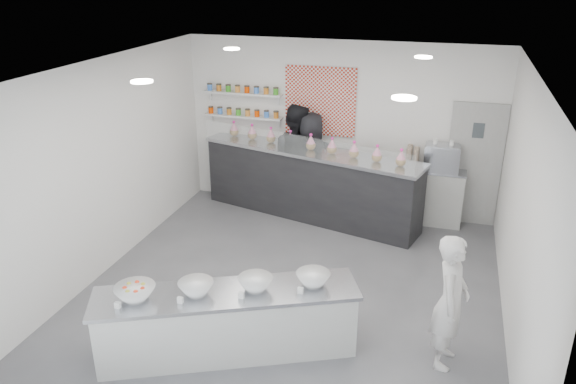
% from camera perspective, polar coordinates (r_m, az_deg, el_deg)
% --- Properties ---
extents(floor, '(6.00, 6.00, 0.00)m').
position_cam_1_polar(floor, '(7.82, 0.34, -9.95)').
color(floor, '#515156').
rests_on(floor, ground).
extents(ceiling, '(6.00, 6.00, 0.00)m').
position_cam_1_polar(ceiling, '(6.72, 0.40, 12.25)').
color(ceiling, white).
rests_on(ceiling, floor).
extents(back_wall, '(5.50, 0.00, 5.50)m').
position_cam_1_polar(back_wall, '(9.90, 5.25, 6.53)').
color(back_wall, white).
rests_on(back_wall, floor).
extents(left_wall, '(0.00, 6.00, 6.00)m').
position_cam_1_polar(left_wall, '(8.28, -18.24, 2.31)').
color(left_wall, white).
rests_on(left_wall, floor).
extents(right_wall, '(0.00, 6.00, 6.00)m').
position_cam_1_polar(right_wall, '(6.95, 22.71, -2.13)').
color(right_wall, white).
rests_on(right_wall, floor).
extents(back_door, '(0.88, 0.04, 2.10)m').
position_cam_1_polar(back_door, '(9.84, 18.36, 2.62)').
color(back_door, '#999996').
rests_on(back_door, floor).
extents(pattern_panel, '(1.25, 0.03, 1.20)m').
position_cam_1_polar(pattern_panel, '(9.84, 3.29, 9.19)').
color(pattern_panel, '#A81C0A').
rests_on(pattern_panel, back_wall).
extents(jar_shelf_lower, '(1.45, 0.22, 0.04)m').
position_cam_1_polar(jar_shelf_lower, '(10.26, -4.55, 7.68)').
color(jar_shelf_lower, silver).
rests_on(jar_shelf_lower, back_wall).
extents(jar_shelf_upper, '(1.45, 0.22, 0.04)m').
position_cam_1_polar(jar_shelf_upper, '(10.16, -4.62, 9.97)').
color(jar_shelf_upper, silver).
rests_on(jar_shelf_upper, back_wall).
extents(preserve_jars, '(1.45, 0.10, 0.56)m').
position_cam_1_polar(preserve_jars, '(10.17, -4.63, 9.18)').
color(preserve_jars, '#FF4500').
rests_on(preserve_jars, jar_shelf_lower).
extents(downlight_0, '(0.24, 0.24, 0.02)m').
position_cam_1_polar(downlight_0, '(6.37, -14.63, 10.82)').
color(downlight_0, white).
rests_on(downlight_0, ceiling).
extents(downlight_1, '(0.24, 0.24, 0.02)m').
position_cam_1_polar(downlight_1, '(5.50, 11.72, 9.35)').
color(downlight_1, white).
rests_on(downlight_1, ceiling).
extents(downlight_2, '(0.24, 0.24, 0.02)m').
position_cam_1_polar(downlight_2, '(8.67, -5.74, 14.28)').
color(downlight_2, white).
rests_on(downlight_2, ceiling).
extents(downlight_3, '(0.24, 0.24, 0.02)m').
position_cam_1_polar(downlight_3, '(8.06, 13.59, 13.18)').
color(downlight_3, white).
rests_on(downlight_3, ceiling).
extents(prep_counter, '(2.95, 1.84, 0.80)m').
position_cam_1_polar(prep_counter, '(6.54, -6.15, -13.04)').
color(prep_counter, '#BBBBB6').
rests_on(prep_counter, floor).
extents(back_bar, '(4.01, 1.69, 1.22)m').
position_cam_1_polar(back_bar, '(9.76, 2.26, 0.87)').
color(back_bar, black).
rests_on(back_bar, floor).
extents(sneeze_guard, '(3.78, 0.99, 0.33)m').
position_cam_1_polar(sneeze_guard, '(9.22, 1.30, 4.71)').
color(sneeze_guard, white).
rests_on(sneeze_guard, back_bar).
extents(espresso_ledge, '(1.30, 0.41, 0.97)m').
position_cam_1_polar(espresso_ledge, '(9.86, 13.64, -0.36)').
color(espresso_ledge, '#BBBBB6').
rests_on(espresso_ledge, floor).
extents(espresso_machine, '(0.56, 0.39, 0.43)m').
position_cam_1_polar(espresso_machine, '(9.61, 15.36, 3.34)').
color(espresso_machine, '#93969E').
rests_on(espresso_machine, espresso_ledge).
extents(cup_stacks, '(0.26, 0.24, 0.35)m').
position_cam_1_polar(cup_stacks, '(9.64, 12.53, 3.41)').
color(cup_stacks, gray).
rests_on(cup_stacks, espresso_ledge).
extents(prep_bowls, '(2.33, 1.43, 0.16)m').
position_cam_1_polar(prep_bowls, '(6.28, -6.32, -9.47)').
color(prep_bowls, white).
rests_on(prep_bowls, prep_counter).
extents(label_cards, '(2.01, 0.04, 0.07)m').
position_cam_1_polar(label_cards, '(6.03, -9.98, -11.66)').
color(label_cards, white).
rests_on(label_cards, prep_counter).
extents(cookie_bags, '(3.30, 1.00, 0.28)m').
position_cam_1_polar(cookie_bags, '(9.51, 2.33, 5.11)').
color(cookie_bags, pink).
rests_on(cookie_bags, back_bar).
extents(woman_prep, '(0.43, 0.61, 1.56)m').
position_cam_1_polar(woman_prep, '(6.40, 16.17, -10.66)').
color(woman_prep, silver).
rests_on(woman_prep, floor).
extents(staff_left, '(1.06, 0.89, 1.94)m').
position_cam_1_polar(staff_left, '(9.95, 0.72, 3.49)').
color(staff_left, black).
rests_on(staff_left, floor).
extents(staff_right, '(0.97, 0.72, 1.80)m').
position_cam_1_polar(staff_right, '(9.90, 2.33, 2.96)').
color(staff_right, black).
rests_on(staff_right, floor).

